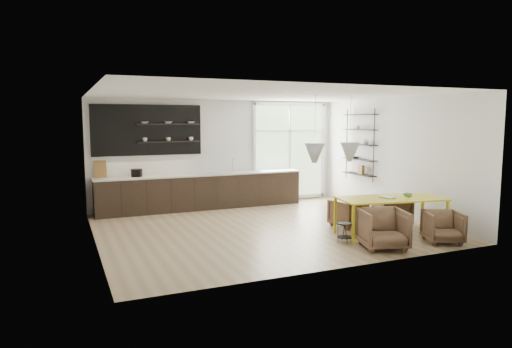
% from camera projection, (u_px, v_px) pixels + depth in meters
% --- Properties ---
extents(room, '(7.02, 6.01, 2.91)m').
position_uv_depth(room, '(267.00, 157.00, 11.07)').
color(room, tan).
rests_on(room, ground).
extents(kitchen_run, '(5.54, 0.69, 2.75)m').
position_uv_depth(kitchen_run, '(199.00, 186.00, 12.12)').
color(kitchen_run, black).
rests_on(kitchen_run, ground).
extents(right_shelving, '(0.26, 1.22, 1.90)m').
position_uv_depth(right_shelving, '(360.00, 146.00, 12.22)').
color(right_shelving, black).
rests_on(right_shelving, ground).
extents(dining_table, '(2.28, 1.33, 0.78)m').
position_uv_depth(dining_table, '(391.00, 200.00, 9.29)').
color(dining_table, yellow).
rests_on(dining_table, ground).
extents(armchair_back_left, '(0.77, 0.79, 0.61)m').
position_uv_depth(armchair_back_left, '(348.00, 213.00, 10.10)').
color(armchair_back_left, brown).
rests_on(armchair_back_left, ground).
extents(armchair_back_right, '(0.87, 0.89, 0.66)m').
position_uv_depth(armchair_back_right, '(392.00, 211.00, 10.23)').
color(armchair_back_right, brown).
rests_on(armchair_back_right, ground).
extents(armchair_front_left, '(1.00, 1.02, 0.74)m').
position_uv_depth(armchair_front_left, '(383.00, 229.00, 8.35)').
color(armchair_front_left, brown).
rests_on(armchair_front_left, ground).
extents(armchair_front_right, '(0.87, 0.88, 0.61)m').
position_uv_depth(armchair_front_right, '(443.00, 227.00, 8.78)').
color(armchair_front_right, brown).
rests_on(armchair_front_right, ground).
extents(wire_stool, '(0.30, 0.30, 0.38)m').
position_uv_depth(wire_stool, '(345.00, 230.00, 8.78)').
color(wire_stool, black).
rests_on(wire_stool, ground).
extents(table_book, '(0.25, 0.32, 0.03)m').
position_uv_depth(table_book, '(384.00, 197.00, 9.22)').
color(table_book, white).
rests_on(table_book, dining_table).
extents(table_bowl, '(0.20, 0.20, 0.06)m').
position_uv_depth(table_bowl, '(408.00, 195.00, 9.45)').
color(table_bowl, '#5D8C5A').
rests_on(table_bowl, dining_table).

